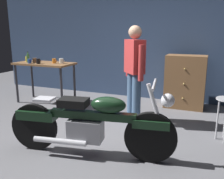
# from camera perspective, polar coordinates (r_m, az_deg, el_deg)

# --- Properties ---
(ground_plane) EXTENTS (12.00, 12.00, 0.00)m
(ground_plane) POSITION_cam_1_polar(r_m,az_deg,el_deg) (3.63, -4.91, -12.38)
(ground_plane) COLOR slate
(back_wall) EXTENTS (8.00, 0.12, 3.10)m
(back_wall) POSITION_cam_1_polar(r_m,az_deg,el_deg) (5.90, 7.58, 13.02)
(back_wall) COLOR #384C70
(back_wall) RESTS_ON ground_plane
(workbench) EXTENTS (1.30, 0.64, 0.90)m
(workbench) POSITION_cam_1_polar(r_m,az_deg,el_deg) (5.64, -15.36, 4.88)
(workbench) COLOR brown
(workbench) RESTS_ON ground_plane
(motorcycle) EXTENTS (2.17, 0.72, 1.00)m
(motorcycle) POSITION_cam_1_polar(r_m,az_deg,el_deg) (3.14, -5.04, -7.66)
(motorcycle) COLOR black
(motorcycle) RESTS_ON ground_plane
(person_standing) EXTENTS (0.42, 0.44, 1.67)m
(person_standing) POSITION_cam_1_polar(r_m,az_deg,el_deg) (4.20, 5.21, 4.42)
(person_standing) COLOR #456285
(person_standing) RESTS_ON ground_plane
(wooden_dresser) EXTENTS (0.80, 0.47, 1.10)m
(wooden_dresser) POSITION_cam_1_polar(r_m,az_deg,el_deg) (5.32, 16.58, 1.71)
(wooden_dresser) COLOR brown
(wooden_dresser) RESTS_ON ground_plane
(mug_blue_enamel) EXTENTS (0.10, 0.07, 0.10)m
(mug_blue_enamel) POSITION_cam_1_polar(r_m,az_deg,el_deg) (5.59, -18.58, 6.26)
(mug_blue_enamel) COLOR #2D51AD
(mug_blue_enamel) RESTS_ON workbench
(mug_brown_stoneware) EXTENTS (0.12, 0.09, 0.10)m
(mug_brown_stoneware) POSITION_cam_1_polar(r_m,az_deg,el_deg) (5.73, -17.47, 6.49)
(mug_brown_stoneware) COLOR brown
(mug_brown_stoneware) RESTS_ON workbench
(mug_white_ceramic) EXTENTS (0.12, 0.09, 0.10)m
(mug_white_ceramic) POSITION_cam_1_polar(r_m,az_deg,el_deg) (5.44, -11.67, 6.52)
(mug_white_ceramic) COLOR white
(mug_white_ceramic) RESTS_ON workbench
(mug_orange_travel) EXTENTS (0.11, 0.08, 0.10)m
(mug_orange_travel) POSITION_cam_1_polar(r_m,az_deg,el_deg) (5.48, -13.28, 6.49)
(mug_orange_travel) COLOR orange
(mug_orange_travel) RESTS_ON workbench
(mug_yellow_tall) EXTENTS (0.12, 0.08, 0.11)m
(mug_yellow_tall) POSITION_cam_1_polar(r_m,az_deg,el_deg) (5.99, -19.04, 6.74)
(mug_yellow_tall) COLOR yellow
(mug_yellow_tall) RESTS_ON workbench
(mug_black_matte) EXTENTS (0.12, 0.08, 0.11)m
(mug_black_matte) POSITION_cam_1_polar(r_m,az_deg,el_deg) (5.47, -16.73, 6.31)
(mug_black_matte) COLOR black
(mug_black_matte) RESTS_ON workbench
(bottle) EXTENTS (0.06, 0.06, 0.24)m
(bottle) POSITION_cam_1_polar(r_m,az_deg,el_deg) (5.73, -18.90, 6.87)
(bottle) COLOR #4C8C4C
(bottle) RESTS_ON workbench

